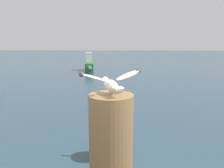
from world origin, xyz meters
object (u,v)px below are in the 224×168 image
(mooring_post, at_px, (111,142))
(channel_buoy, at_px, (104,139))
(seagull, at_px, (111,82))
(boat_green, at_px, (89,65))

(mooring_post, distance_m, channel_buoy, 3.24)
(mooring_post, xyz_separation_m, seagull, (-0.00, 0.00, 0.58))
(channel_buoy, bearing_deg, boat_green, 99.06)
(boat_green, height_order, channel_buoy, boat_green)
(boat_green, bearing_deg, seagull, -81.52)
(mooring_post, height_order, channel_buoy, mooring_post)
(seagull, bearing_deg, boat_green, 98.48)
(seagull, height_order, boat_green, seagull)
(seagull, distance_m, channel_buoy, 3.52)
(seagull, height_order, channel_buoy, seagull)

